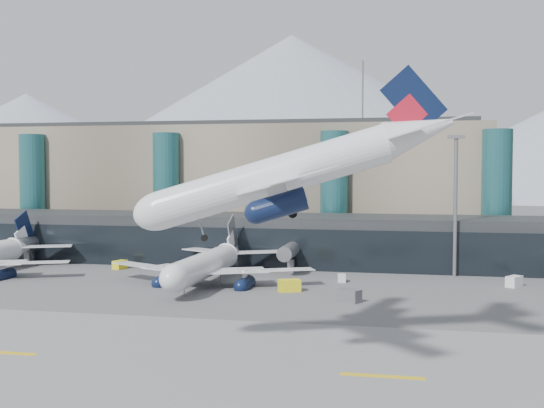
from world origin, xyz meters
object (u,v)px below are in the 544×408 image
at_px(hero_jet, 303,161).
at_px(veh_h, 289,285).
at_px(veh_c, 349,296).
at_px(jet_parked_mid, 211,256).
at_px(veh_d, 514,281).
at_px(veh_g, 342,278).
at_px(lightmast_mid, 455,197).
at_px(veh_b, 120,265).

height_order(hero_jet, veh_h, hero_jet).
bearing_deg(veh_c, jet_parked_mid, -175.69).
distance_m(veh_d, veh_g, 28.52).
xyz_separation_m(hero_jet, veh_d, (27.35, 49.81, -19.45)).
bearing_deg(veh_h, jet_parked_mid, 135.73).
bearing_deg(hero_jet, veh_c, 77.20).
distance_m(hero_jet, veh_h, 43.44).
distance_m(lightmast_mid, jet_parked_mid, 45.27).
bearing_deg(lightmast_mid, veh_d, -45.46).
distance_m(hero_jet, jet_parked_mid, 51.78).
bearing_deg(lightmast_mid, hero_jet, -107.20).
bearing_deg(jet_parked_mid, veh_g, -75.24).
bearing_deg(veh_b, veh_c, -101.52).
height_order(hero_jet, veh_c, hero_jet).
height_order(veh_b, veh_c, veh_c).
bearing_deg(jet_parked_mid, veh_d, -81.70).
distance_m(veh_b, veh_g, 44.51).
bearing_deg(hero_jet, veh_h, 92.89).
bearing_deg(veh_c, veh_h, 177.33).
height_order(veh_b, veh_g, veh_b).
bearing_deg(veh_b, veh_h, -99.71).
distance_m(lightmast_mid, hero_jet, 62.08).
bearing_deg(veh_h, hero_jet, -101.14).
height_order(veh_b, veh_h, veh_h).
bearing_deg(veh_g, veh_h, -42.17).
relative_size(jet_parked_mid, veh_c, 11.20).
bearing_deg(jet_parked_mid, veh_c, -114.83).
height_order(lightmast_mid, hero_jet, hero_jet).
distance_m(veh_d, veh_h, 37.60).
xyz_separation_m(veh_b, veh_g, (44.04, -6.42, -0.16)).
bearing_deg(hero_jet, jet_parked_mid, 108.47).
relative_size(veh_c, veh_g, 1.51).
relative_size(lightmast_mid, veh_b, 9.08).
height_order(lightmast_mid, veh_h, lightmast_mid).
relative_size(jet_parked_mid, veh_d, 12.17).
distance_m(veh_b, veh_d, 72.75).
xyz_separation_m(veh_g, veh_h, (-7.18, -10.88, 0.30)).
bearing_deg(jet_parked_mid, lightmast_mid, -68.27).
distance_m(hero_jet, veh_c, 36.92).
bearing_deg(lightmast_mid, veh_c, -120.75).
distance_m(lightmast_mid, veh_g, 25.89).
xyz_separation_m(veh_c, veh_d, (25.54, 18.45, -0.05)).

